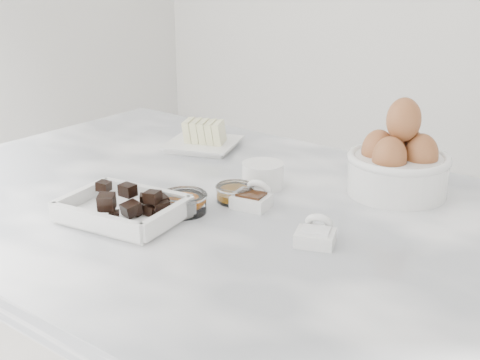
% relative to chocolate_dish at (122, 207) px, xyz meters
% --- Properties ---
extents(marble_slab, '(1.20, 0.80, 0.04)m').
position_rel_chocolate_dish_xyz_m(marble_slab, '(0.08, 0.14, -0.04)').
color(marble_slab, white).
rests_on(marble_slab, cabinet).
extents(chocolate_dish, '(0.21, 0.17, 0.05)m').
position_rel_chocolate_dish_xyz_m(chocolate_dish, '(0.00, 0.00, 0.00)').
color(chocolate_dish, white).
rests_on(chocolate_dish, marble_slab).
extents(butter_plate, '(0.18, 0.18, 0.06)m').
position_rel_chocolate_dish_xyz_m(butter_plate, '(-0.16, 0.37, 0.00)').
color(butter_plate, white).
rests_on(butter_plate, marble_slab).
extents(sugar_ramekin, '(0.07, 0.07, 0.04)m').
position_rel_chocolate_dish_xyz_m(sugar_ramekin, '(0.09, 0.26, 0.00)').
color(sugar_ramekin, white).
rests_on(sugar_ramekin, marble_slab).
extents(egg_bowl, '(0.18, 0.18, 0.17)m').
position_rel_chocolate_dish_xyz_m(egg_bowl, '(0.29, 0.37, 0.03)').
color(egg_bowl, white).
rests_on(egg_bowl, marble_slab).
extents(honey_bowl, '(0.07, 0.07, 0.03)m').
position_rel_chocolate_dish_xyz_m(honey_bowl, '(0.09, 0.17, -0.01)').
color(honey_bowl, white).
rests_on(honey_bowl, marble_slab).
extents(zest_bowl, '(0.08, 0.08, 0.03)m').
position_rel_chocolate_dish_xyz_m(zest_bowl, '(0.06, 0.08, -0.00)').
color(zest_bowl, white).
rests_on(zest_bowl, marble_slab).
extents(vanilla_spoon, '(0.07, 0.08, 0.04)m').
position_rel_chocolate_dish_xyz_m(vanilla_spoon, '(0.13, 0.17, -0.01)').
color(vanilla_spoon, white).
rests_on(vanilla_spoon, marble_slab).
extents(salt_spoon, '(0.07, 0.08, 0.04)m').
position_rel_chocolate_dish_xyz_m(salt_spoon, '(0.29, 0.11, -0.01)').
color(salt_spoon, white).
rests_on(salt_spoon, marble_slab).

